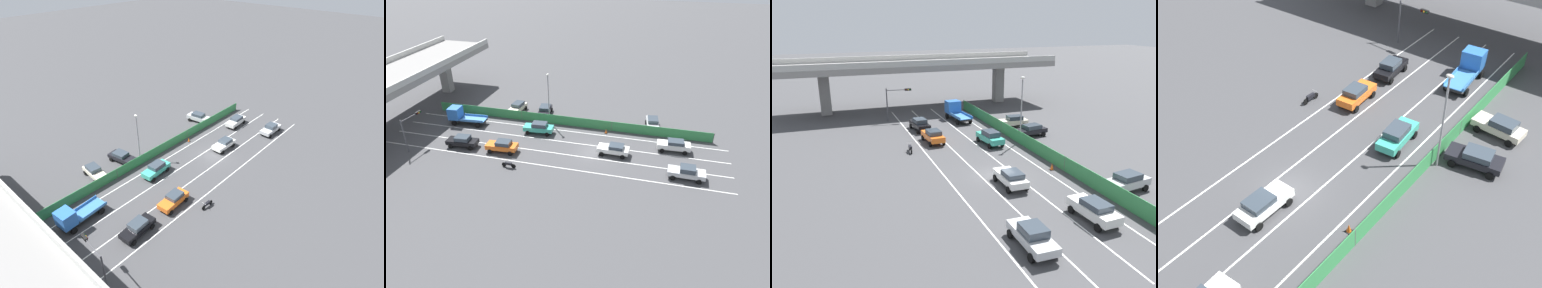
# 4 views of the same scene
# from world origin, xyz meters

# --- Properties ---
(ground_plane) EXTENTS (300.00, 300.00, 0.00)m
(ground_plane) POSITION_xyz_m (0.00, 0.00, 0.00)
(ground_plane) COLOR #424244
(lane_line_left_edge) EXTENTS (0.14, 48.39, 0.01)m
(lane_line_left_edge) POSITION_xyz_m (-4.96, 6.19, 0.00)
(lane_line_left_edge) COLOR silver
(lane_line_left_edge) RESTS_ON ground
(lane_line_mid_left) EXTENTS (0.14, 48.39, 0.01)m
(lane_line_mid_left) POSITION_xyz_m (-1.65, 6.19, 0.00)
(lane_line_mid_left) COLOR silver
(lane_line_mid_left) RESTS_ON ground
(lane_line_mid_right) EXTENTS (0.14, 48.39, 0.01)m
(lane_line_mid_right) POSITION_xyz_m (1.65, 6.19, 0.00)
(lane_line_mid_right) COLOR silver
(lane_line_mid_right) RESTS_ON ground
(lane_line_right_edge) EXTENTS (0.14, 48.39, 0.01)m
(lane_line_right_edge) POSITION_xyz_m (4.96, 6.19, 0.00)
(lane_line_right_edge) COLOR silver
(lane_line_right_edge) RESTS_ON ground
(green_fence) EXTENTS (0.10, 44.49, 1.55)m
(green_fence) POSITION_xyz_m (6.82, 6.19, 0.78)
(green_fence) COLOR #338447
(green_fence) RESTS_ON ground
(car_hatchback_white) EXTENTS (2.11, 4.56, 1.65)m
(car_hatchback_white) POSITION_xyz_m (3.11, -10.53, 0.93)
(car_hatchback_white) COLOR silver
(car_hatchback_white) RESTS_ON ground
(car_sedan_black) EXTENTS (2.22, 4.46, 1.64)m
(car_sedan_black) POSITION_xyz_m (-3.24, 18.38, 0.91)
(car_sedan_black) COLOR black
(car_sedan_black) RESTS_ON ground
(car_taxi_orange) EXTENTS (2.17, 4.38, 1.66)m
(car_taxi_orange) POSITION_xyz_m (-3.07, 12.37, 0.92)
(car_taxi_orange) COLOR orange
(car_taxi_orange) RESTS_ON ground
(car_sedan_silver) EXTENTS (2.04, 4.53, 1.66)m
(car_sedan_silver) POSITION_xyz_m (-3.14, -12.18, 0.90)
(car_sedan_silver) COLOR #B7BABC
(car_sedan_silver) RESTS_ON ground
(car_taxi_teal) EXTENTS (2.20, 4.54, 1.73)m
(car_taxi_teal) POSITION_xyz_m (3.29, 9.35, 0.95)
(car_taxi_teal) COLOR teal
(car_taxi_teal) RESTS_ON ground
(car_sedan_white) EXTENTS (2.04, 4.24, 1.53)m
(car_sedan_white) POSITION_xyz_m (0.05, -2.66, 0.87)
(car_sedan_white) COLOR white
(car_sedan_white) RESTS_ON ground
(flatbed_truck_blue) EXTENTS (2.68, 5.96, 2.69)m
(flatbed_truck_blue) POSITION_xyz_m (3.28, 22.47, 1.37)
(flatbed_truck_blue) COLOR black
(flatbed_truck_blue) RESTS_ON ground
(motorcycle) EXTENTS (0.60, 1.95, 0.93)m
(motorcycle) POSITION_xyz_m (-6.50, 9.89, 0.46)
(motorcycle) COLOR black
(motorcycle) RESTS_ON ground
(parked_wagon_silver) EXTENTS (4.65, 2.47, 1.68)m
(parked_wagon_silver) POSITION_xyz_m (9.20, -7.16, 0.93)
(parked_wagon_silver) COLOR #B2B5B7
(parked_wagon_silver) RESTS_ON ground
(parked_sedan_dark) EXTENTS (4.57, 2.52, 1.55)m
(parked_sedan_dark) POSITION_xyz_m (9.59, 10.61, 0.88)
(parked_sedan_dark) COLOR black
(parked_sedan_dark) RESTS_ON ground
(parked_sedan_cream) EXTENTS (4.45, 2.24, 1.62)m
(parked_sedan_cream) POSITION_xyz_m (9.46, 15.51, 0.90)
(parked_sedan_cream) COLOR beige
(parked_sedan_cream) RESTS_ON ground
(traffic_light) EXTENTS (3.73, 0.71, 4.91)m
(traffic_light) POSITION_xyz_m (-5.15, 24.76, 3.54)
(traffic_light) COLOR #47474C
(traffic_light) RESTS_ON ground
(street_lamp) EXTENTS (0.60, 0.36, 8.11)m
(street_lamp) POSITION_xyz_m (7.19, 8.99, 4.84)
(street_lamp) COLOR gray
(street_lamp) RESTS_ON ground
(traffic_cone) EXTENTS (0.47, 0.47, 0.68)m
(traffic_cone) POSITION_xyz_m (5.80, -0.50, 0.32)
(traffic_cone) COLOR orange
(traffic_cone) RESTS_ON ground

